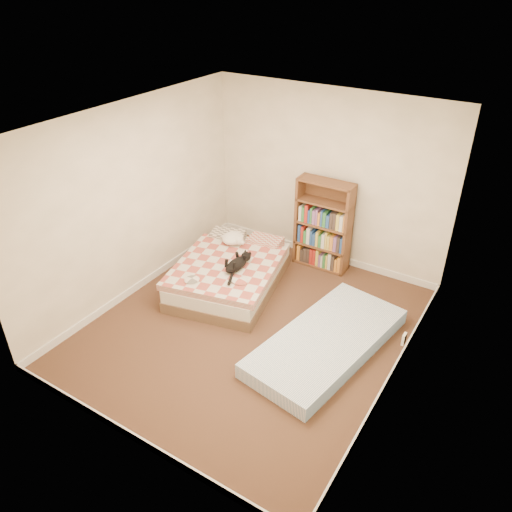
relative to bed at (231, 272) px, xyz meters
The scene contains 6 objects.
room 1.37m from the bed, 41.09° to the right, with size 3.51×4.01×2.51m.
bed is the anchor object (origin of this frame).
bookshelf 1.44m from the bed, 54.96° to the left, with size 0.79×0.27×1.32m.
floor_mattress 1.74m from the bed, 16.47° to the right, with size 0.93×2.07×0.19m, color #769BC4.
black_cat 0.37m from the bed, 32.11° to the right, with size 0.22×0.69×0.16m.
white_dog 0.52m from the bed, 119.95° to the left, with size 0.42×0.43×0.16m.
Camera 1 is at (2.60, -4.03, 3.87)m, focal length 35.00 mm.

